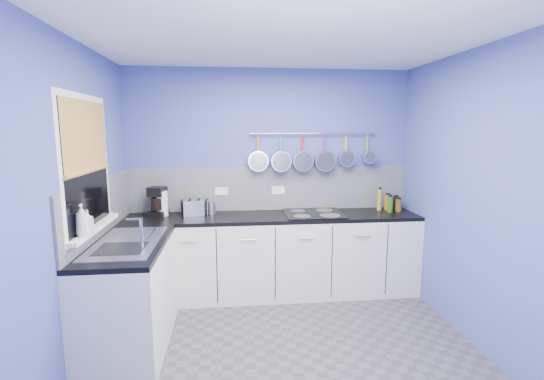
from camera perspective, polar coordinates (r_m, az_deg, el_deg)
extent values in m
cube|color=#47474C|center=(3.41, 2.36, -23.54)|extent=(3.20, 3.00, 0.02)
cube|color=white|center=(2.95, 2.71, 22.46)|extent=(3.20, 3.00, 0.02)
cube|color=#4350A3|center=(4.41, -0.40, 1.56)|extent=(3.20, 0.02, 2.50)
cube|color=#4350A3|center=(1.51, 11.32, -13.50)|extent=(3.20, 0.02, 2.50)
cube|color=#4350A3|center=(3.13, -28.11, -2.62)|extent=(0.02, 3.00, 2.50)
cube|color=#4350A3|center=(3.54, 29.23, -1.45)|extent=(0.02, 3.00, 2.50)
cube|color=gray|center=(4.40, -0.37, 0.23)|extent=(3.20, 0.02, 0.50)
cube|color=gray|center=(3.69, -24.23, -2.29)|extent=(0.02, 1.80, 0.50)
cube|color=silver|center=(4.29, 0.03, -9.90)|extent=(3.20, 0.60, 0.86)
cube|color=black|center=(4.17, 0.03, -4.05)|extent=(3.20, 0.60, 0.04)
cube|color=silver|center=(3.54, -20.42, -14.73)|extent=(0.60, 1.20, 0.86)
cube|color=black|center=(3.39, -20.84, -7.74)|extent=(0.60, 1.20, 0.04)
cube|color=white|center=(3.35, -26.04, 3.43)|extent=(0.01, 1.00, 1.10)
cube|color=black|center=(3.35, -25.96, 3.43)|extent=(0.01, 0.90, 1.00)
cube|color=#C1793E|center=(3.34, -26.10, 7.28)|extent=(0.01, 0.90, 0.55)
cube|color=white|center=(3.42, -25.05, -5.15)|extent=(0.10, 0.98, 0.03)
cube|color=silver|center=(3.38, -20.86, -7.35)|extent=(0.50, 0.95, 0.01)
cube|color=white|center=(4.37, -7.54, -0.18)|extent=(0.15, 0.01, 0.09)
cube|color=white|center=(4.40, 0.95, -0.03)|extent=(0.15, 0.01, 0.09)
cylinder|color=silver|center=(4.39, 6.26, 8.41)|extent=(1.45, 0.02, 0.02)
imported|color=white|center=(3.12, -26.62, -4.06)|extent=(0.11, 0.11, 0.24)
imported|color=white|center=(3.22, -25.91, -4.22)|extent=(0.10, 0.10, 0.17)
cylinder|color=white|center=(4.28, -16.14, -1.95)|extent=(0.15, 0.15, 0.27)
cube|color=silver|center=(4.23, -11.54, -2.60)|extent=(0.29, 0.21, 0.17)
cylinder|color=silver|center=(4.26, -9.10, -2.63)|extent=(0.11, 0.11, 0.14)
cube|color=black|center=(4.23, 6.26, -3.53)|extent=(0.64, 0.56, 0.01)
cylinder|color=black|center=(4.63, 18.09, -1.94)|extent=(0.07, 0.07, 0.16)
cylinder|color=#8C5914|center=(4.62, 16.94, -1.77)|extent=(0.07, 0.07, 0.18)
cylinder|color=olive|center=(4.57, 15.82, -1.40)|extent=(0.05, 0.05, 0.25)
cylinder|color=brown|center=(4.57, 18.42, -2.18)|extent=(0.07, 0.07, 0.14)
cylinder|color=#265919|center=(4.50, 17.31, -2.08)|extent=(0.06, 0.06, 0.18)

